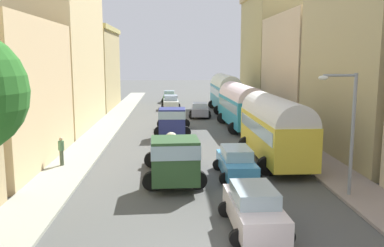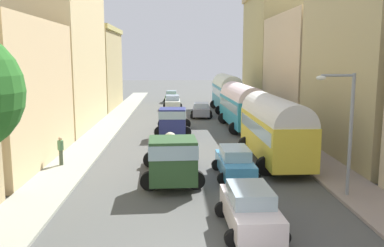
% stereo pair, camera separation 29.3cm
% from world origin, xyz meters
% --- Properties ---
extents(ground_plane, '(154.00, 154.00, 0.00)m').
position_xyz_m(ground_plane, '(0.00, 27.00, 0.00)').
color(ground_plane, '#4E4F4D').
extents(sidewalk_left, '(2.50, 70.00, 0.14)m').
position_xyz_m(sidewalk_left, '(-7.25, 27.00, 0.07)').
color(sidewalk_left, '#9A9C8D').
rests_on(sidewalk_left, ground).
extents(sidewalk_right, '(2.50, 70.00, 0.14)m').
position_xyz_m(sidewalk_right, '(7.25, 27.00, 0.07)').
color(sidewalk_right, gray).
rests_on(sidewalk_right, ground).
extents(building_left_2, '(6.24, 14.05, 14.15)m').
position_xyz_m(building_left_2, '(-11.34, 27.12, 7.11)').
color(building_left_2, beige).
rests_on(building_left_2, ground).
extents(building_left_3, '(4.54, 12.79, 9.80)m').
position_xyz_m(building_left_3, '(-10.56, 41.21, 4.92)').
color(building_left_3, tan).
rests_on(building_left_3, ground).
extents(building_right_1, '(4.65, 12.20, 14.09)m').
position_xyz_m(building_right_1, '(10.61, 15.44, 7.06)').
color(building_right_1, tan).
rests_on(building_right_1, ground).
extents(building_right_2, '(5.30, 13.51, 10.21)m').
position_xyz_m(building_right_2, '(11.15, 28.79, 5.11)').
color(building_right_2, '#CDB38D').
rests_on(building_right_2, ground).
extents(building_right_3, '(5.98, 13.80, 14.27)m').
position_xyz_m(building_right_3, '(11.22, 42.72, 7.17)').
color(building_right_3, tan).
rests_on(building_right_3, ground).
extents(parked_bus_0, '(3.36, 8.98, 3.94)m').
position_xyz_m(parked_bus_0, '(4.69, 13.85, 2.17)').
color(parked_bus_0, yellow).
rests_on(parked_bus_0, ground).
extents(parked_bus_1, '(3.56, 9.38, 3.92)m').
position_xyz_m(parked_bus_1, '(4.63, 25.70, 2.15)').
color(parked_bus_1, teal).
rests_on(parked_bus_1, ground).
extents(parked_bus_2, '(3.45, 9.17, 4.25)m').
position_xyz_m(parked_bus_2, '(4.78, 37.37, 2.35)').
color(parked_bus_2, teal).
rests_on(parked_bus_2, ground).
extents(cargo_truck_0, '(3.26, 7.03, 2.50)m').
position_xyz_m(cargo_truck_0, '(-1.34, 9.95, 1.29)').
color(cargo_truck_0, '#2A4D27').
rests_on(cargo_truck_0, ground).
extents(cargo_truck_1, '(3.00, 6.88, 2.32)m').
position_xyz_m(cargo_truck_1, '(-1.37, 22.89, 1.22)').
color(cargo_truck_1, navy).
rests_on(cargo_truck_1, ground).
extents(car_0, '(2.40, 4.40, 1.70)m').
position_xyz_m(car_0, '(-1.53, 39.67, 0.84)').
color(car_0, silver).
rests_on(car_0, ground).
extents(car_1, '(2.24, 3.90, 1.62)m').
position_xyz_m(car_1, '(-1.75, 47.57, 0.80)').
color(car_1, '#538B52').
rests_on(car_1, ground).
extents(car_2, '(2.30, 4.25, 1.63)m').
position_xyz_m(car_2, '(1.52, 4.07, 0.82)').
color(car_2, silver).
rests_on(car_2, ground).
extents(car_3, '(2.22, 4.30, 1.57)m').
position_xyz_m(car_3, '(1.94, 10.83, 0.79)').
color(car_3, '#4095CE').
rests_on(car_3, ground).
extents(car_4, '(2.45, 4.00, 1.52)m').
position_xyz_m(car_4, '(1.53, 32.69, 0.78)').
color(car_4, gray).
rests_on(car_4, ground).
extents(pedestrian_0, '(0.43, 0.43, 1.76)m').
position_xyz_m(pedestrian_0, '(-7.69, 13.13, 1.01)').
color(pedestrian_0, '#47533F').
rests_on(pedestrian_0, ground).
extents(streetlamp_near, '(1.73, 0.28, 5.55)m').
position_xyz_m(streetlamp_near, '(6.24, 7.37, 3.38)').
color(streetlamp_near, gray).
rests_on(streetlamp_near, ground).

